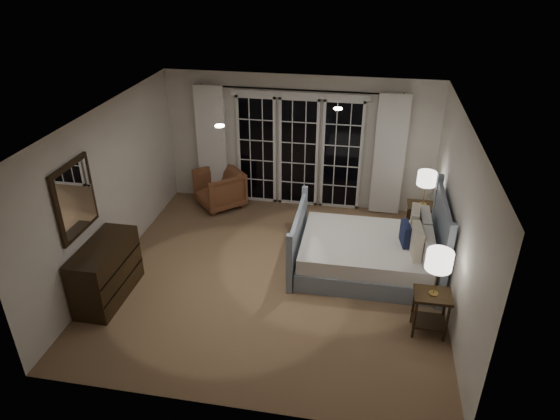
% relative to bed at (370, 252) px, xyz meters
% --- Properties ---
extents(floor, '(5.00, 5.00, 0.00)m').
position_rel_bed_xyz_m(floor, '(-1.42, -0.42, -0.32)').
color(floor, '#8A6B4A').
rests_on(floor, ground).
extents(ceiling, '(5.00, 5.00, 0.00)m').
position_rel_bed_xyz_m(ceiling, '(-1.42, -0.42, 2.18)').
color(ceiling, silver).
rests_on(ceiling, wall_back).
extents(wall_left, '(0.02, 5.00, 2.50)m').
position_rel_bed_xyz_m(wall_left, '(-3.92, -0.42, 0.93)').
color(wall_left, silver).
rests_on(wall_left, floor).
extents(wall_right, '(0.02, 5.00, 2.50)m').
position_rel_bed_xyz_m(wall_right, '(1.08, -0.42, 0.93)').
color(wall_right, silver).
rests_on(wall_right, floor).
extents(wall_back, '(5.00, 0.02, 2.50)m').
position_rel_bed_xyz_m(wall_back, '(-1.42, 2.08, 0.93)').
color(wall_back, silver).
rests_on(wall_back, floor).
extents(wall_front, '(5.00, 0.02, 2.50)m').
position_rel_bed_xyz_m(wall_front, '(-1.42, -2.92, 0.93)').
color(wall_front, silver).
rests_on(wall_front, floor).
extents(french_doors, '(2.50, 0.04, 2.20)m').
position_rel_bed_xyz_m(french_doors, '(-1.42, 2.04, 0.77)').
color(french_doors, black).
rests_on(french_doors, wall_back).
extents(curtain_rod, '(3.50, 0.03, 0.03)m').
position_rel_bed_xyz_m(curtain_rod, '(-1.42, 1.98, 1.93)').
color(curtain_rod, black).
rests_on(curtain_rod, wall_back).
extents(curtain_left, '(0.55, 0.10, 2.25)m').
position_rel_bed_xyz_m(curtain_left, '(-3.07, 1.96, 0.83)').
color(curtain_left, white).
rests_on(curtain_left, curtain_rod).
extents(curtain_right, '(0.55, 0.10, 2.25)m').
position_rel_bed_xyz_m(curtain_right, '(0.23, 1.96, 0.83)').
color(curtain_right, white).
rests_on(curtain_right, curtain_rod).
extents(downlight_a, '(0.12, 0.12, 0.01)m').
position_rel_bed_xyz_m(downlight_a, '(-0.62, 0.18, 2.17)').
color(downlight_a, white).
rests_on(downlight_a, ceiling).
extents(downlight_b, '(0.12, 0.12, 0.01)m').
position_rel_bed_xyz_m(downlight_b, '(-2.02, -0.82, 2.17)').
color(downlight_b, white).
rests_on(downlight_b, ceiling).
extents(bed, '(2.17, 1.55, 1.26)m').
position_rel_bed_xyz_m(bed, '(0.00, 0.00, 0.00)').
color(bed, gray).
rests_on(bed, floor).
extents(nightstand_left, '(0.47, 0.37, 0.61)m').
position_rel_bed_xyz_m(nightstand_left, '(0.79, -1.28, 0.08)').
color(nightstand_left, black).
rests_on(nightstand_left, floor).
extents(nightstand_right, '(0.49, 0.39, 0.64)m').
position_rel_bed_xyz_m(nightstand_right, '(0.83, 1.14, 0.10)').
color(nightstand_right, black).
rests_on(nightstand_right, floor).
extents(lamp_left, '(0.33, 0.33, 0.63)m').
position_rel_bed_xyz_m(lamp_left, '(0.79, -1.28, 0.79)').
color(lamp_left, '#AC8D44').
rests_on(lamp_left, nightstand_left).
extents(lamp_right, '(0.31, 0.31, 0.60)m').
position_rel_bed_xyz_m(lamp_right, '(0.83, 1.14, 0.79)').
color(lamp_right, '#AC8D44').
rests_on(lamp_right, nightstand_right).
extents(armchair, '(1.12, 1.12, 0.73)m').
position_rel_bed_xyz_m(armchair, '(-2.88, 1.68, 0.04)').
color(armchair, brown).
rests_on(armchair, floor).
extents(dresser, '(0.51, 1.21, 0.86)m').
position_rel_bed_xyz_m(dresser, '(-3.65, -1.33, 0.11)').
color(dresser, black).
rests_on(dresser, floor).
extents(mirror, '(0.05, 0.85, 1.00)m').
position_rel_bed_xyz_m(mirror, '(-3.88, -1.33, 1.23)').
color(mirror, black).
rests_on(mirror, wall_left).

